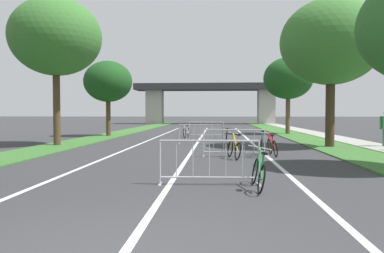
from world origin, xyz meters
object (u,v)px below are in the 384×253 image
Objects in this scene: tree_left_pine_near at (108,82)px; tree_right_oak_near at (288,79)px; crowd_barrier_second at (234,143)px; crowd_barrier_third at (201,134)px; bicycle_white_3 at (187,132)px; bicycle_yellow_4 at (234,149)px; bicycle_red_0 at (272,146)px; bicycle_black_1 at (226,138)px; tree_left_pine_far at (56,37)px; crowd_barrier_fourth at (206,130)px; crowd_barrier_nearest at (209,163)px; bicycle_green_2 at (259,173)px; bicycle_teal_5 at (261,146)px; tree_right_oak_mid at (331,42)px.

tree_right_oak_near is (13.03, 3.38, 0.45)m from tree_left_pine_near.
crowd_barrier_third is at bearing 104.90° from crowd_barrier_second.
bicycle_yellow_4 reaches higher than bicycle_white_3.
bicycle_red_0 is (3.01, -5.04, -0.17)m from crowd_barrier_third.
tree_right_oak_near is at bearing 66.27° from bicycle_black_1.
tree_left_pine_far is 11.24m from crowd_barrier_fourth.
crowd_barrier_nearest is 1.16m from bicycle_green_2.
crowd_barrier_second and crowd_barrier_fourth have the same top height.
tree_left_pine_near is at bearing 110.34° from bicycle_yellow_4.
bicycle_red_0 is (-3.26, -14.70, -3.91)m from tree_right_oak_near.
bicycle_black_1 is 1.01× the size of bicycle_green_2.
bicycle_red_0 is at bearing -144.33° from bicycle_teal_5.
tree_left_pine_far is 14.52m from bicycle_green_2.
crowd_barrier_fourth is at bearing 94.02° from bicycle_green_2.
crowd_barrier_nearest is 1.00× the size of crowd_barrier_fourth.
tree_left_pine_far is 1.04× the size of tree_right_oak_mid.
bicycle_teal_5 is (9.72, -3.90, -5.04)m from tree_left_pine_far.
crowd_barrier_third is at bearing -122.99° from tree_right_oak_near.
tree_left_pine_far is at bearing 59.10° from bicycle_white_3.
bicycle_white_3 is 11.61m from bicycle_yellow_4.
tree_right_oak_near is 3.65× the size of bicycle_white_3.
tree_left_pine_near is 6.67m from bicycle_white_3.
tree_left_pine_near is 15.35m from bicycle_red_0.
tree_left_pine_near reaches higher than bicycle_white_3.
crowd_barrier_nearest is at bearing -88.08° from crowd_barrier_fourth.
crowd_barrier_fourth is at bearing 131.08° from tree_right_oak_mid.
tree_right_oak_mid is 7.79m from crowd_barrier_second.
bicycle_red_0 is 0.99× the size of bicycle_yellow_4.
crowd_barrier_third is 5.36m from bicycle_white_3.
bicycle_yellow_4 is (-4.76, -4.68, -4.65)m from tree_right_oak_mid.
tree_left_pine_far reaches higher than bicycle_yellow_4.
tree_left_pine_far is at bearing 138.16° from bicycle_yellow_4.
crowd_barrier_second is 5.12m from bicycle_black_1.
crowd_barrier_fourth is 1.32× the size of bicycle_teal_5.
bicycle_white_3 reaches higher than bicycle_black_1.
tree_right_oak_near reaches higher than bicycle_black_1.
tree_left_pine_near reaches higher than bicycle_teal_5.
bicycle_white_3 is (-1.86, 16.49, -0.17)m from crowd_barrier_nearest.
bicycle_white_3 is at bearing 103.77° from crowd_barrier_second.
bicycle_teal_5 reaches higher than bicycle_green_2.
bicycle_teal_5 is at bearing -77.47° from crowd_barrier_fourth.
crowd_barrier_third is at bearing 97.26° from bicycle_green_2.
crowd_barrier_fourth reaches higher than bicycle_red_0.
tree_left_pine_far reaches higher than bicycle_white_3.
tree_right_oak_near is (0.02, 11.05, -0.74)m from tree_right_oak_mid.
bicycle_green_2 is (8.95, -10.25, -5.06)m from tree_left_pine_far.
tree_left_pine_far is 4.56× the size of bicycle_white_3.
tree_left_pine_near is 3.27× the size of bicycle_white_3.
bicycle_red_0 is at bearing -59.14° from crowd_barrier_third.
bicycle_yellow_4 is (-0.01, -0.44, -0.16)m from crowd_barrier_second.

